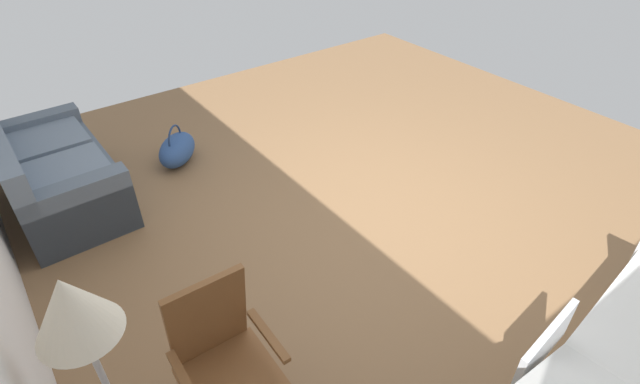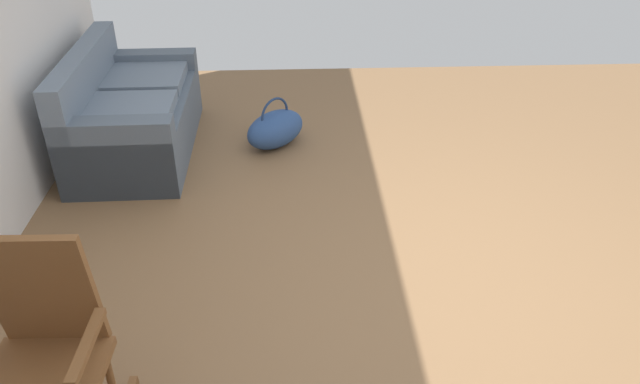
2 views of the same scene
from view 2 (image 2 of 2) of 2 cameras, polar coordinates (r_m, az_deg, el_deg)
name	(u,v)px [view 2 (image 2 of 2)]	position (r m, az deg, el deg)	size (l,w,h in m)	color
ground_plane	(428,295)	(3.69, 10.01, -9.42)	(7.49, 7.49, 0.00)	olive
couch	(132,116)	(5.23, -17.06, 6.76)	(1.61, 0.88, 0.85)	slate
rocking_chair	(45,358)	(2.83, -24.15, -13.87)	(0.77, 0.51, 1.05)	brown
duffel_bag	(275,129)	(5.15, -4.17, 5.87)	(0.62, 0.62, 0.43)	#2D4C84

